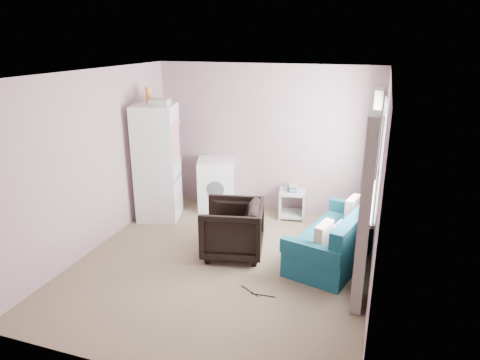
% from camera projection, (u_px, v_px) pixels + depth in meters
% --- Properties ---
extents(room, '(3.84, 4.24, 2.54)m').
position_uv_depth(room, '(223.00, 175.00, 5.37)').
color(room, '#806E54').
rests_on(room, ground).
extents(armchair, '(0.91, 0.95, 0.83)m').
position_uv_depth(armchair, '(232.00, 226.00, 5.90)').
color(armchair, black).
rests_on(armchair, ground).
extents(fridge, '(0.80, 0.79, 2.16)m').
position_uv_depth(fridge, '(157.00, 162.00, 6.97)').
color(fridge, white).
rests_on(fridge, ground).
extents(washing_machine, '(0.79, 0.79, 0.88)m').
position_uv_depth(washing_machine, '(216.00, 183.00, 7.53)').
color(washing_machine, white).
rests_on(washing_machine, ground).
extents(side_table, '(0.49, 0.49, 0.58)m').
position_uv_depth(side_table, '(292.00, 202.00, 7.17)').
color(side_table, '#A9A6A5').
rests_on(side_table, ground).
extents(sofa, '(1.19, 1.86, 0.77)m').
position_uv_depth(sofa, '(338.00, 241.00, 5.79)').
color(sofa, '#165667').
rests_on(sofa, ground).
extents(window_dressing, '(0.17, 2.62, 2.18)m').
position_uv_depth(window_dressing, '(370.00, 183.00, 5.51)').
color(window_dressing, white).
rests_on(window_dressing, ground).
extents(floor_cables, '(0.46, 0.17, 0.01)m').
position_uv_depth(floor_cables, '(256.00, 293.00, 5.09)').
color(floor_cables, black).
rests_on(floor_cables, ground).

